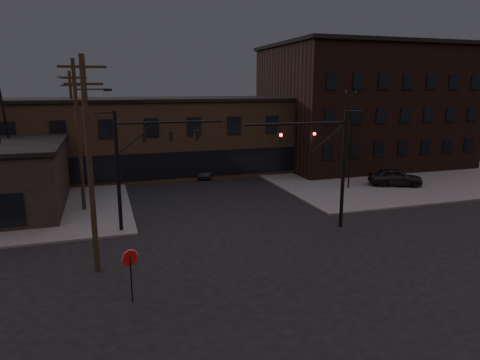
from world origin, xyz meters
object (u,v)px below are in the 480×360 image
object	(u,v)px
parked_car_lot_b	(365,163)
car_crossing	(205,171)
traffic_signal_far	(137,157)
parked_car_lot_a	(395,177)
stop_sign	(130,264)
traffic_signal_near	(329,157)

from	to	relation	value
parked_car_lot_b	car_crossing	size ratio (longest dim) A/B	1.08
traffic_signal_far	parked_car_lot_a	bearing A→B (deg)	12.50
traffic_signal_far	car_crossing	xyz separation A→B (m)	(8.13, 15.52, -4.35)
traffic_signal_far	stop_sign	bearing A→B (deg)	-97.32
stop_sign	traffic_signal_near	bearing A→B (deg)	25.90
traffic_signal_near	parked_car_lot_a	world-z (taller)	traffic_signal_near
parked_car_lot_b	traffic_signal_far	bearing A→B (deg)	100.94
traffic_signal_far	car_crossing	distance (m)	18.05
parked_car_lot_b	car_crossing	distance (m)	18.95
traffic_signal_near	parked_car_lot_a	xyz separation A→B (m)	(12.43, 8.93, -3.94)
car_crossing	traffic_signal_near	bearing A→B (deg)	-62.54
traffic_signal_near	car_crossing	size ratio (longest dim) A/B	1.98
traffic_signal_near	parked_car_lot_b	world-z (taller)	traffic_signal_near
traffic_signal_near	stop_sign	world-z (taller)	traffic_signal_near
traffic_signal_near	car_crossing	world-z (taller)	traffic_signal_near
parked_car_lot_a	car_crossing	world-z (taller)	parked_car_lot_a
car_crossing	parked_car_lot_a	bearing A→B (deg)	-15.88
parked_car_lot_b	car_crossing	world-z (taller)	parked_car_lot_b
parked_car_lot_b	parked_car_lot_a	bearing A→B (deg)	147.13
traffic_signal_far	parked_car_lot_a	world-z (taller)	traffic_signal_far
parked_car_lot_a	parked_car_lot_b	size ratio (longest dim) A/B	1.14
stop_sign	car_crossing	bearing A→B (deg)	69.74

